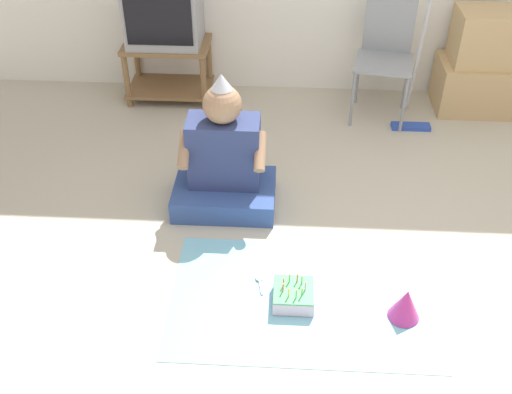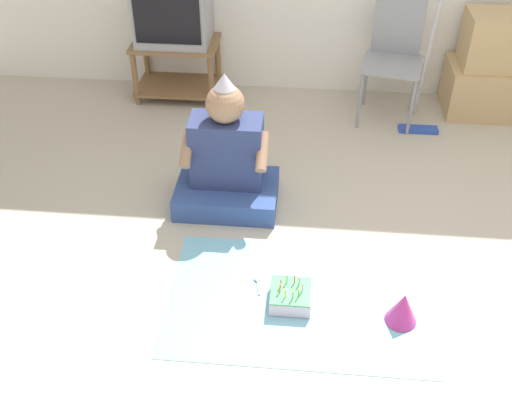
{
  "view_description": "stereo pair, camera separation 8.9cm",
  "coord_description": "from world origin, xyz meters",
  "px_view_note": "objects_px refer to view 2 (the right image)",
  "views": [
    {
      "loc": [
        -0.59,
        -2.18,
        2.26
      ],
      "look_at": [
        -0.73,
        0.32,
        0.35
      ],
      "focal_mm": 42.0,
      "sensor_mm": 36.0,
      "label": 1
    },
    {
      "loc": [
        -0.5,
        -2.17,
        2.26
      ],
      "look_at": [
        -0.73,
        0.32,
        0.35
      ],
      "focal_mm": 42.0,
      "sensor_mm": 36.0,
      "label": 2
    }
  ],
  "objects_px": {
    "dust_mop": "(425,80)",
    "person_seated": "(227,163)",
    "tv": "(173,11)",
    "party_hat_blue": "(403,308)",
    "folding_chair": "(394,52)",
    "cardboard_box_stack": "(489,70)",
    "birthday_cake": "(291,296)"
  },
  "relations": [
    {
      "from": "dust_mop",
      "to": "person_seated",
      "type": "height_order",
      "value": "dust_mop"
    },
    {
      "from": "tv",
      "to": "party_hat_blue",
      "type": "relative_size",
      "value": 3.09
    },
    {
      "from": "tv",
      "to": "dust_mop",
      "type": "bearing_deg",
      "value": -9.92
    },
    {
      "from": "dust_mop",
      "to": "person_seated",
      "type": "bearing_deg",
      "value": -141.21
    },
    {
      "from": "dust_mop",
      "to": "person_seated",
      "type": "distance_m",
      "value": 1.63
    },
    {
      "from": "dust_mop",
      "to": "folding_chair",
      "type": "bearing_deg",
      "value": 141.98
    },
    {
      "from": "tv",
      "to": "party_hat_blue",
      "type": "xyz_separation_m",
      "value": [
        1.53,
        -2.22,
        -0.6
      ]
    },
    {
      "from": "dust_mop",
      "to": "cardboard_box_stack",
      "type": "bearing_deg",
      "value": 29.47
    },
    {
      "from": "dust_mop",
      "to": "party_hat_blue",
      "type": "relative_size",
      "value": 7.26
    },
    {
      "from": "tv",
      "to": "cardboard_box_stack",
      "type": "height_order",
      "value": "tv"
    },
    {
      "from": "cardboard_box_stack",
      "to": "party_hat_blue",
      "type": "height_order",
      "value": "cardboard_box_stack"
    },
    {
      "from": "folding_chair",
      "to": "person_seated",
      "type": "relative_size",
      "value": 1.02
    },
    {
      "from": "dust_mop",
      "to": "party_hat_blue",
      "type": "height_order",
      "value": "dust_mop"
    },
    {
      "from": "dust_mop",
      "to": "birthday_cake",
      "type": "relative_size",
      "value": 6.17
    },
    {
      "from": "dust_mop",
      "to": "party_hat_blue",
      "type": "xyz_separation_m",
      "value": [
        -0.3,
        -1.9,
        -0.28
      ]
    },
    {
      "from": "person_seated",
      "to": "birthday_cake",
      "type": "xyz_separation_m",
      "value": [
        0.42,
        -0.81,
        -0.23
      ]
    },
    {
      "from": "cardboard_box_stack",
      "to": "dust_mop",
      "type": "distance_m",
      "value": 0.58
    },
    {
      "from": "cardboard_box_stack",
      "to": "dust_mop",
      "type": "height_order",
      "value": "dust_mop"
    },
    {
      "from": "party_hat_blue",
      "to": "folding_chair",
      "type": "bearing_deg",
      "value": 87.62
    },
    {
      "from": "cardboard_box_stack",
      "to": "party_hat_blue",
      "type": "relative_size",
      "value": 4.39
    },
    {
      "from": "tv",
      "to": "dust_mop",
      "type": "distance_m",
      "value": 1.89
    },
    {
      "from": "folding_chair",
      "to": "birthday_cake",
      "type": "relative_size",
      "value": 4.22
    },
    {
      "from": "folding_chair",
      "to": "dust_mop",
      "type": "bearing_deg",
      "value": -38.02
    },
    {
      "from": "folding_chair",
      "to": "party_hat_blue",
      "type": "xyz_separation_m",
      "value": [
        -0.09,
        -2.07,
        -0.4
      ]
    },
    {
      "from": "cardboard_box_stack",
      "to": "tv",
      "type": "bearing_deg",
      "value": 179.06
    },
    {
      "from": "tv",
      "to": "birthday_cake",
      "type": "height_order",
      "value": "tv"
    },
    {
      "from": "folding_chair",
      "to": "dust_mop",
      "type": "distance_m",
      "value": 0.3
    },
    {
      "from": "tv",
      "to": "party_hat_blue",
      "type": "distance_m",
      "value": 2.77
    },
    {
      "from": "folding_chair",
      "to": "cardboard_box_stack",
      "type": "xyz_separation_m",
      "value": [
        0.72,
        0.11,
        -0.16
      ]
    },
    {
      "from": "person_seated",
      "to": "party_hat_blue",
      "type": "distance_m",
      "value": 1.32
    },
    {
      "from": "tv",
      "to": "dust_mop",
      "type": "height_order",
      "value": "dust_mop"
    },
    {
      "from": "folding_chair",
      "to": "party_hat_blue",
      "type": "height_order",
      "value": "folding_chair"
    }
  ]
}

